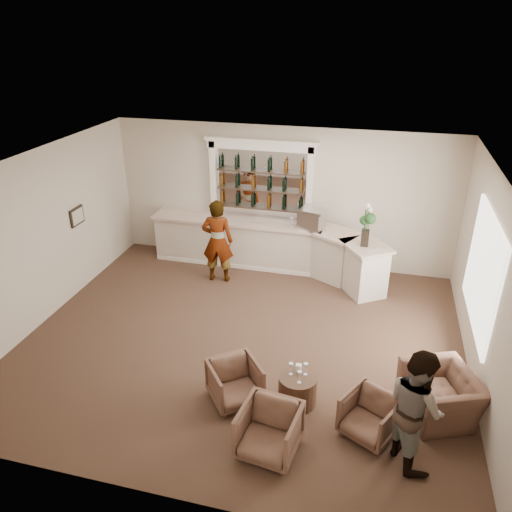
{
  "coord_description": "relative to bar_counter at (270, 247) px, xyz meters",
  "views": [
    {
      "loc": [
        2.16,
        -7.43,
        5.49
      ],
      "look_at": [
        0.03,
        0.9,
        1.33
      ],
      "focal_mm": 35.0,
      "sensor_mm": 36.0,
      "label": 1
    }
  ],
  "objects": [
    {
      "name": "espresso_machine",
      "position": [
        0.95,
        -0.01,
        0.8
      ],
      "size": [
        0.63,
        0.57,
        0.46
      ],
      "primitive_type": "cube",
      "rotation": [
        0.0,
        0.0,
        -0.27
      ],
      "color": "silver",
      "rests_on": "bar_counter"
    },
    {
      "name": "wine_glass_tbl_c",
      "position": [
        1.49,
        -4.52,
        0.03
      ],
      "size": [
        0.07,
        0.07,
        0.21
      ],
      "primitive_type": null,
      "color": "white",
      "rests_on": "cocktail_table"
    },
    {
      "name": "room_shell",
      "position": [
        0.33,
        -2.29,
        1.77
      ],
      "size": [
        8.04,
        7.02,
        3.32
      ],
      "color": "beige",
      "rests_on": "ground"
    },
    {
      "name": "ground",
      "position": [
        0.16,
        -3.0,
        -0.57
      ],
      "size": [
        8.0,
        8.0,
        0.0
      ],
      "primitive_type": "plane",
      "color": "#4E3427",
      "rests_on": "ground"
    },
    {
      "name": "wine_glass_bar_right",
      "position": [
        0.96,
        -0.03,
        0.67
      ],
      "size": [
        0.07,
        0.07,
        0.21
      ],
      "primitive_type": null,
      "color": "white",
      "rests_on": "bar_counter"
    },
    {
      "name": "wine_glass_bar_left",
      "position": [
        0.5,
        0.0,
        0.67
      ],
      "size": [
        0.07,
        0.07,
        0.21
      ],
      "primitive_type": null,
      "color": "white",
      "rests_on": "bar_counter"
    },
    {
      "name": "guest",
      "position": [
        3.11,
        -5.07,
        0.31
      ],
      "size": [
        0.99,
        1.07,
        1.76
      ],
      "primitive_type": "imported",
      "rotation": [
        0.0,
        0.0,
        2.06
      ],
      "color": "gray",
      "rests_on": "ground"
    },
    {
      "name": "armchair_left",
      "position": [
        0.49,
        -4.58,
        -0.23
      ],
      "size": [
        1.04,
        1.04,
        0.69
      ],
      "primitive_type": "imported",
      "rotation": [
        0.0,
        0.0,
        0.67
      ],
      "color": "brown",
      "rests_on": "ground"
    },
    {
      "name": "armchair_center",
      "position": [
        1.24,
        -5.45,
        -0.21
      ],
      "size": [
        0.89,
        0.91,
        0.74
      ],
      "primitive_type": "imported",
      "rotation": [
        0.0,
        0.0,
        -0.13
      ],
      "color": "brown",
      "rests_on": "ground"
    },
    {
      "name": "armchair_far",
      "position": [
        3.56,
        -4.08,
        -0.22
      ],
      "size": [
        1.31,
        1.38,
        0.71
      ],
      "primitive_type": "imported",
      "rotation": [
        0.0,
        0.0,
        -1.17
      ],
      "color": "brown",
      "rests_on": "ground"
    },
    {
      "name": "wine_glass_tbl_b",
      "position": [
        1.55,
        -4.31,
        0.03
      ],
      "size": [
        0.07,
        0.07,
        0.21
      ],
      "primitive_type": null,
      "color": "white",
      "rests_on": "cocktail_table"
    },
    {
      "name": "wine_glass_tbl_a",
      "position": [
        1.33,
        -4.36,
        0.03
      ],
      "size": [
        0.07,
        0.07,
        0.21
      ],
      "primitive_type": null,
      "color": "white",
      "rests_on": "cocktail_table"
    },
    {
      "name": "cocktail_table",
      "position": [
        1.45,
        -4.39,
        -0.32
      ],
      "size": [
        0.6,
        0.6,
        0.5
      ],
      "primitive_type": "cylinder",
      "color": "#492E1F",
      "rests_on": "ground"
    },
    {
      "name": "bar_counter",
      "position": [
        0.0,
        0.0,
        0.0
      ],
      "size": [
        5.72,
        1.8,
        1.14
      ],
      "color": "beige",
      "rests_on": "ground"
    },
    {
      "name": "flower_vase",
      "position": [
        2.17,
        -0.66,
        1.1
      ],
      "size": [
        0.25,
        0.25,
        0.94
      ],
      "color": "black",
      "rests_on": "bar_counter"
    },
    {
      "name": "back_bar_alcove",
      "position": [
        -0.34,
        0.41,
        1.46
      ],
      "size": [
        2.64,
        0.25,
        3.0
      ],
      "color": "white",
      "rests_on": "ground"
    },
    {
      "name": "armchair_right",
      "position": [
        2.57,
        -4.78,
        -0.24
      ],
      "size": [
        0.97,
        0.98,
        0.67
      ],
      "primitive_type": "imported",
      "rotation": [
        0.0,
        0.0,
        -0.49
      ],
      "color": "brown",
      "rests_on": "ground"
    },
    {
      "name": "sommelier",
      "position": [
        -1.01,
        -0.83,
        0.39
      ],
      "size": [
        0.75,
        0.54,
        1.92
      ],
      "primitive_type": "imported",
      "rotation": [
        0.0,
        0.0,
        3.25
      ],
      "color": "gray",
      "rests_on": "ground"
    },
    {
      "name": "napkin_holder",
      "position": [
        1.43,
        -4.25,
        -0.01
      ],
      "size": [
        0.08,
        0.08,
        0.12
      ],
      "primitive_type": "cube",
      "color": "white",
      "rests_on": "cocktail_table"
    }
  ]
}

